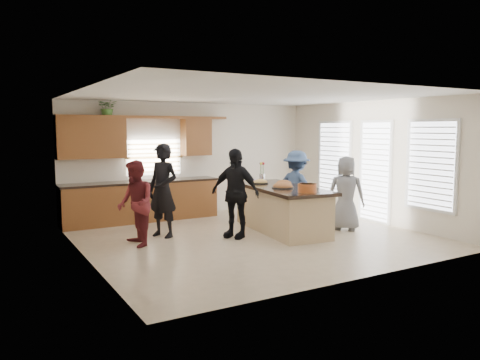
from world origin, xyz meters
TOP-DOWN VIEW (x-y plane):
  - floor at (0.00, 0.00)m, footprint 6.50×6.50m
  - room_shell at (0.00, 0.00)m, footprint 6.52×6.02m
  - back_cabinetry at (-1.47, 2.73)m, footprint 4.08×0.66m
  - right_wall_glazing at (3.22, -0.13)m, footprint 0.06×4.00m
  - island at (0.81, 0.21)m, footprint 1.47×2.82m
  - platter_front at (0.68, -0.03)m, footprint 0.46×0.46m
  - platter_mid at (1.02, 0.43)m, footprint 0.37×0.37m
  - platter_back at (0.71, 0.88)m, footprint 0.35×0.35m
  - salad_bowl at (0.70, -0.81)m, footprint 0.36×0.36m
  - clear_cup at (0.90, -0.76)m, footprint 0.07×0.07m
  - plate_stack at (0.81, 1.28)m, footprint 0.24×0.24m
  - flower_vase at (1.08, 1.39)m, footprint 0.14×0.14m
  - potted_plant at (-2.11, 2.82)m, footprint 0.50×0.46m
  - woman_left_back at (-1.55, 0.95)m, footprint 0.72×0.81m
  - woman_left_mid at (-2.26, 0.47)m, footprint 0.62×0.79m
  - woman_left_front at (-0.33, 0.19)m, footprint 0.91×1.12m
  - woman_right_back at (1.54, 0.66)m, footprint 0.98×1.23m
  - woman_right_front at (2.04, -0.42)m, footprint 0.88×0.92m

SIDE VIEW (x-z plane):
  - floor at x=0.00m, z-range 0.00..0.00m
  - island at x=0.81m, z-range -0.02..0.93m
  - woman_right_front at x=2.04m, z-range 0.00..1.59m
  - woman_left_mid at x=-2.26m, z-range 0.00..1.59m
  - woman_right_back at x=1.54m, z-range 0.00..1.67m
  - woman_left_front at x=-0.33m, z-range 0.00..1.78m
  - back_cabinetry at x=-1.47m, z-range -0.32..2.14m
  - woman_left_back at x=-1.55m, z-range 0.00..1.87m
  - plate_stack at x=0.81m, z-range 0.95..0.99m
  - platter_back at x=0.71m, z-range 0.91..1.05m
  - platter_mid at x=1.02m, z-range 0.90..1.05m
  - platter_front at x=0.68m, z-range 0.88..1.07m
  - clear_cup at x=0.90m, z-range 0.95..1.04m
  - salad_bowl at x=0.70m, z-range 0.96..1.13m
  - flower_vase at x=1.08m, z-range 0.95..1.38m
  - right_wall_glazing at x=3.22m, z-range 0.22..2.47m
  - room_shell at x=0.00m, z-range 0.50..3.31m
  - potted_plant at x=-2.11m, z-range 2.40..2.87m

